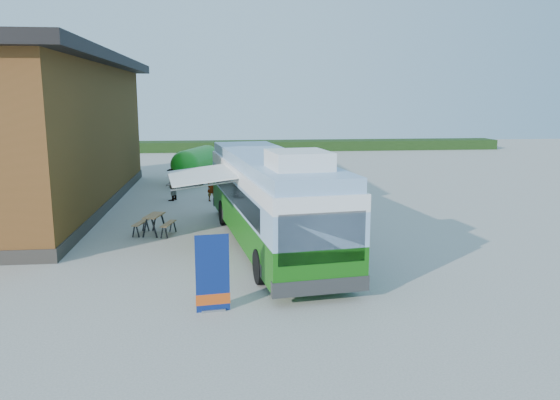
{
  "coord_description": "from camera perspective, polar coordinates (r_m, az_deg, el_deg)",
  "views": [
    {
      "loc": [
        -0.97,
        -18.14,
        5.45
      ],
      "look_at": [
        1.34,
        3.14,
        1.4
      ],
      "focal_mm": 35.0,
      "sensor_mm": 36.0,
      "label": 1
    }
  ],
  "objects": [
    {
      "name": "bus",
      "position": [
        20.08,
        -1.1,
        0.42
      ],
      "size": [
        4.33,
        12.94,
        3.9
      ],
      "rotation": [
        0.0,
        0.0,
        0.13
      ],
      "color": "#1D6D12",
      "rests_on": "ground"
    },
    {
      "name": "person_b",
      "position": [
        29.6,
        -11.38,
        1.57
      ],
      "size": [
        0.88,
        0.99,
        1.7
      ],
      "primitive_type": "imported",
      "rotation": [
        0.0,
        0.0,
        -1.9
      ],
      "color": "#999999",
      "rests_on": "ground"
    },
    {
      "name": "banner",
      "position": [
        14.2,
        -7.05,
        -8.34
      ],
      "size": [
        0.89,
        0.26,
        2.04
      ],
      "rotation": [
        0.0,
        0.0,
        0.13
      ],
      "color": "navy",
      "rests_on": "ground"
    },
    {
      "name": "barn",
      "position": [
        29.77,
        -25.01,
        6.14
      ],
      "size": [
        9.6,
        21.2,
        7.5
      ],
      "color": "brown",
      "rests_on": "ground"
    },
    {
      "name": "awning",
      "position": [
        20.35,
        -7.53,
        3.28
      ],
      "size": [
        3.04,
        4.36,
        0.51
      ],
      "rotation": [
        0.0,
        0.0,
        0.13
      ],
      "color": "white",
      "rests_on": "ground"
    },
    {
      "name": "hedge",
      "position": [
        57.07,
        2.89,
        5.73
      ],
      "size": [
        40.0,
        3.0,
        1.0
      ],
      "primitive_type": "cube",
      "color": "#264419",
      "rests_on": "ground"
    },
    {
      "name": "person_a",
      "position": [
        29.15,
        -7.13,
        1.45
      ],
      "size": [
        0.7,
        0.64,
        1.6
      ],
      "primitive_type": "imported",
      "rotation": [
        0.0,
        0.0,
        0.6
      ],
      "color": "#999999",
      "rests_on": "ground"
    },
    {
      "name": "slurry_tanker",
      "position": [
        35.83,
        -8.69,
        3.91
      ],
      "size": [
        3.06,
        5.78,
        2.23
      ],
      "rotation": [
        0.0,
        0.0,
        -0.33
      ],
      "color": "#1B961B",
      "rests_on": "ground"
    },
    {
      "name": "ground",
      "position": [
        18.97,
        -3.02,
        -6.0
      ],
      "size": [
        100.0,
        100.0,
        0.0
      ],
      "primitive_type": "plane",
      "color": "#BCB7AD",
      "rests_on": "ground"
    },
    {
      "name": "picnic_table",
      "position": [
        22.43,
        -13.01,
        -2.04
      ],
      "size": [
        1.69,
        1.57,
        0.81
      ],
      "rotation": [
        0.0,
        0.0,
        -0.24
      ],
      "color": "tan",
      "rests_on": "ground"
    }
  ]
}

